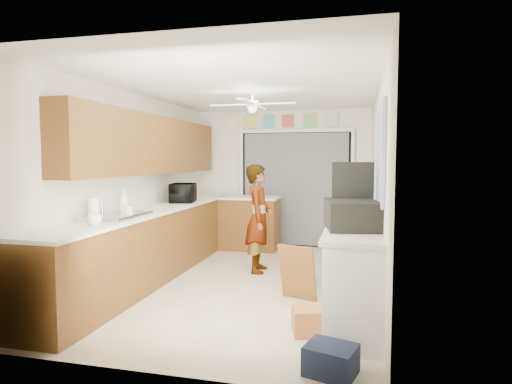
# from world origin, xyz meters

# --- Properties ---
(floor) EXTENTS (5.00, 5.00, 0.00)m
(floor) POSITION_xyz_m (0.00, 0.00, 0.00)
(floor) COLOR #BCB097
(floor) RESTS_ON ground
(ceiling) EXTENTS (5.00, 5.00, 0.00)m
(ceiling) POSITION_xyz_m (0.00, 0.00, 2.50)
(ceiling) COLOR white
(ceiling) RESTS_ON ground
(wall_back) EXTENTS (3.20, 0.00, 3.20)m
(wall_back) POSITION_xyz_m (0.00, 2.50, 1.25)
(wall_back) COLOR white
(wall_back) RESTS_ON ground
(wall_front) EXTENTS (3.20, 0.00, 3.20)m
(wall_front) POSITION_xyz_m (0.00, -2.50, 1.25)
(wall_front) COLOR white
(wall_front) RESTS_ON ground
(wall_left) EXTENTS (0.00, 5.00, 5.00)m
(wall_left) POSITION_xyz_m (-1.60, 0.00, 1.25)
(wall_left) COLOR white
(wall_left) RESTS_ON ground
(wall_right) EXTENTS (0.00, 5.00, 5.00)m
(wall_right) POSITION_xyz_m (1.60, 0.00, 1.25)
(wall_right) COLOR white
(wall_right) RESTS_ON ground
(left_base_cabinets) EXTENTS (0.60, 4.80, 0.90)m
(left_base_cabinets) POSITION_xyz_m (-1.30, 0.00, 0.45)
(left_base_cabinets) COLOR brown
(left_base_cabinets) RESTS_ON floor
(left_countertop) EXTENTS (0.62, 4.80, 0.04)m
(left_countertop) POSITION_xyz_m (-1.29, 0.00, 0.92)
(left_countertop) COLOR white
(left_countertop) RESTS_ON left_base_cabinets
(upper_cabinets) EXTENTS (0.32, 4.00, 0.80)m
(upper_cabinets) POSITION_xyz_m (-1.44, 0.20, 1.80)
(upper_cabinets) COLOR brown
(upper_cabinets) RESTS_ON wall_left
(sink_basin) EXTENTS (0.50, 0.76, 0.06)m
(sink_basin) POSITION_xyz_m (-1.29, -1.00, 0.95)
(sink_basin) COLOR silver
(sink_basin) RESTS_ON left_countertop
(faucet) EXTENTS (0.03, 0.03, 0.22)m
(faucet) POSITION_xyz_m (-1.48, -1.00, 1.05)
(faucet) COLOR silver
(faucet) RESTS_ON left_countertop
(peninsula_base) EXTENTS (1.00, 0.60, 0.90)m
(peninsula_base) POSITION_xyz_m (-0.50, 2.00, 0.45)
(peninsula_base) COLOR brown
(peninsula_base) RESTS_ON floor
(peninsula_top) EXTENTS (1.04, 0.64, 0.04)m
(peninsula_top) POSITION_xyz_m (-0.50, 2.00, 0.92)
(peninsula_top) COLOR white
(peninsula_top) RESTS_ON peninsula_base
(back_opening_recess) EXTENTS (2.00, 0.06, 2.10)m
(back_opening_recess) POSITION_xyz_m (0.25, 2.47, 1.05)
(back_opening_recess) COLOR black
(back_opening_recess) RESTS_ON wall_back
(curtain_panel) EXTENTS (1.90, 0.03, 2.05)m
(curtain_panel) POSITION_xyz_m (0.25, 2.43, 1.05)
(curtain_panel) COLOR slate
(curtain_panel) RESTS_ON wall_back
(door_trim_left) EXTENTS (0.06, 0.04, 2.10)m
(door_trim_left) POSITION_xyz_m (-0.77, 2.44, 1.05)
(door_trim_left) COLOR white
(door_trim_left) RESTS_ON wall_back
(door_trim_right) EXTENTS (0.06, 0.04, 2.10)m
(door_trim_right) POSITION_xyz_m (1.27, 2.44, 1.05)
(door_trim_right) COLOR white
(door_trim_right) RESTS_ON wall_back
(door_trim_head) EXTENTS (2.10, 0.04, 0.06)m
(door_trim_head) POSITION_xyz_m (0.25, 2.44, 2.12)
(door_trim_head) COLOR white
(door_trim_head) RESTS_ON wall_back
(header_frame_0) EXTENTS (0.22, 0.02, 0.22)m
(header_frame_0) POSITION_xyz_m (-0.60, 2.47, 2.30)
(header_frame_0) COLOR #DEDA4A
(header_frame_0) RESTS_ON wall_back
(header_frame_1) EXTENTS (0.22, 0.02, 0.22)m
(header_frame_1) POSITION_xyz_m (-0.25, 2.47, 2.30)
(header_frame_1) COLOR #49B6C3
(header_frame_1) RESTS_ON wall_back
(header_frame_2) EXTENTS (0.22, 0.02, 0.22)m
(header_frame_2) POSITION_xyz_m (0.10, 2.47, 2.30)
(header_frame_2) COLOR #B94A45
(header_frame_2) RESTS_ON wall_back
(header_frame_3) EXTENTS (0.22, 0.02, 0.22)m
(header_frame_3) POSITION_xyz_m (0.50, 2.47, 2.30)
(header_frame_3) COLOR #6EC171
(header_frame_3) RESTS_ON wall_back
(header_frame_4) EXTENTS (0.22, 0.02, 0.22)m
(header_frame_4) POSITION_xyz_m (0.90, 2.47, 2.30)
(header_frame_4) COLOR beige
(header_frame_4) RESTS_ON wall_back
(route66_sign) EXTENTS (0.22, 0.02, 0.26)m
(route66_sign) POSITION_xyz_m (-0.95, 2.47, 2.30)
(route66_sign) COLOR silver
(route66_sign) RESTS_ON wall_back
(right_counter_base) EXTENTS (0.50, 1.40, 0.90)m
(right_counter_base) POSITION_xyz_m (1.35, -1.20, 0.45)
(right_counter_base) COLOR white
(right_counter_base) RESTS_ON floor
(right_counter_top) EXTENTS (0.54, 1.44, 0.04)m
(right_counter_top) POSITION_xyz_m (1.34, -1.20, 0.92)
(right_counter_top) COLOR white
(right_counter_top) RESTS_ON right_counter_base
(abstract_painting) EXTENTS (0.03, 1.15, 0.95)m
(abstract_painting) POSITION_xyz_m (1.58, -1.00, 1.65)
(abstract_painting) COLOR #E3538B
(abstract_painting) RESTS_ON wall_right
(ceiling_fan) EXTENTS (1.14, 1.14, 0.24)m
(ceiling_fan) POSITION_xyz_m (0.00, 0.20, 2.32)
(ceiling_fan) COLOR white
(ceiling_fan) RESTS_ON ceiling
(microwave) EXTENTS (0.47, 0.59, 0.29)m
(microwave) POSITION_xyz_m (-1.25, 0.80, 1.08)
(microwave) COLOR black
(microwave) RESTS_ON left_countertop
(soap_bottle) EXTENTS (0.15, 0.15, 0.31)m
(soap_bottle) POSITION_xyz_m (-1.39, -0.69, 1.09)
(soap_bottle) COLOR silver
(soap_bottle) RESTS_ON left_countertop
(cup) EXTENTS (0.18, 0.18, 0.11)m
(cup) POSITION_xyz_m (-1.20, -1.57, 1.00)
(cup) COLOR white
(cup) RESTS_ON left_countertop
(jar_a) EXTENTS (0.10, 0.10, 0.13)m
(jar_a) POSITION_xyz_m (-1.17, -0.96, 1.00)
(jar_a) COLOR silver
(jar_a) RESTS_ON left_countertop
(paper_towel_roll) EXTENTS (0.14, 0.14, 0.25)m
(paper_towel_roll) POSITION_xyz_m (-1.43, -1.25, 1.06)
(paper_towel_roll) COLOR white
(paper_towel_roll) RESTS_ON left_countertop
(suitcase) EXTENTS (0.57, 0.70, 0.27)m
(suitcase) POSITION_xyz_m (1.32, -1.17, 1.08)
(suitcase) COLOR black
(suitcase) RESTS_ON right_counter_top
(suitcase_rim) EXTENTS (0.53, 0.65, 0.02)m
(suitcase_rim) POSITION_xyz_m (1.32, -1.17, 0.97)
(suitcase_rim) COLOR yellow
(suitcase_rim) RESTS_ON suitcase
(suitcase_lid) EXTENTS (0.42, 0.10, 0.50)m
(suitcase_lid) POSITION_xyz_m (1.32, -0.88, 1.33)
(suitcase_lid) COLOR black
(suitcase_lid) RESTS_ON suitcase
(cardboard_box) EXTENTS (0.45, 0.38, 0.24)m
(cardboard_box) POSITION_xyz_m (1.00, -1.48, 0.12)
(cardboard_box) COLOR #9A5630
(cardboard_box) RESTS_ON floor
(navy_crate) EXTENTS (0.43, 0.39, 0.22)m
(navy_crate) POSITION_xyz_m (1.20, -2.20, 0.11)
(navy_crate) COLOR #161E37
(navy_crate) RESTS_ON floor
(cabinet_door_panel) EXTENTS (0.46, 0.29, 0.63)m
(cabinet_door_panel) POSITION_xyz_m (0.72, -0.59, 0.32)
(cabinet_door_panel) COLOR brown
(cabinet_door_panel) RESTS_ON floor
(man) EXTENTS (0.42, 0.59, 1.53)m
(man) POSITION_xyz_m (0.01, 0.54, 0.76)
(man) COLOR white
(man) RESTS_ON floor
(dog) EXTENTS (0.36, 0.65, 0.48)m
(dog) POSITION_xyz_m (0.65, 0.07, 0.24)
(dog) COLOR black
(dog) RESTS_ON floor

